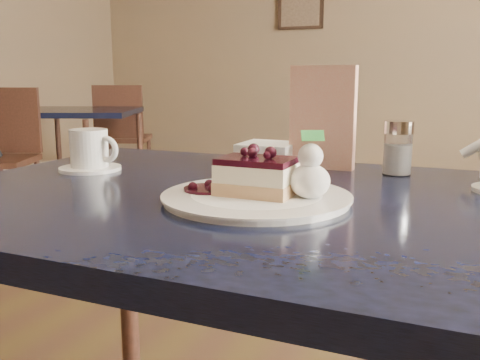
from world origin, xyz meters
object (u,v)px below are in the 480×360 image
at_px(main_table, 267,240).
at_px(cheesecake_slice, 257,176).
at_px(bg_table_far_left, 74,195).
at_px(dessert_plate, 256,198).
at_px(coffee_set, 90,152).

xyz_separation_m(main_table, cheesecake_slice, (0.00, -0.05, 0.13)).
xyz_separation_m(main_table, bg_table_far_left, (-2.56, 2.39, -0.65)).
relative_size(dessert_plate, cheesecake_slice, 2.47).
bearing_deg(dessert_plate, coffee_set, 163.93).
xyz_separation_m(main_table, dessert_plate, (0.00, -0.05, 0.09)).
distance_m(dessert_plate, coffee_set, 0.48).
bearing_deg(dessert_plate, main_table, 90.23).
distance_m(main_table, coffee_set, 0.48).
distance_m(cheesecake_slice, coffee_set, 0.48).
bearing_deg(bg_table_far_left, coffee_set, -70.78).
bearing_deg(coffee_set, dessert_plate, -16.07).
bearing_deg(cheesecake_slice, dessert_plate, 63.20).
xyz_separation_m(main_table, coffee_set, (-0.46, 0.08, 0.13)).
bearing_deg(cheesecake_slice, coffee_set, 163.69).
bearing_deg(coffee_set, cheesecake_slice, -16.07).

